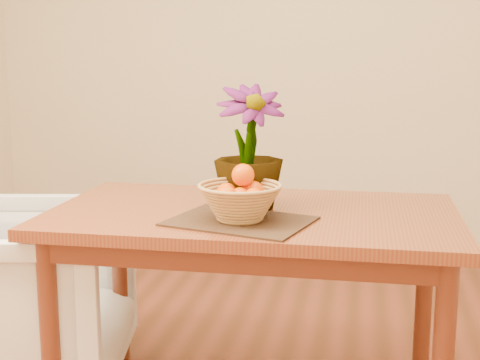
% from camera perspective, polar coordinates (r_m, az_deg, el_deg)
% --- Properties ---
extents(wall_back, '(4.00, 0.02, 2.70)m').
position_cam_1_polar(wall_back, '(4.19, 5.59, 11.54)').
color(wall_back, beige).
rests_on(wall_back, floor).
extents(table, '(1.40, 0.80, 0.75)m').
position_cam_1_polar(table, '(2.34, 1.10, -4.68)').
color(table, brown).
rests_on(table, floor).
extents(placemat, '(0.50, 0.43, 0.01)m').
position_cam_1_polar(placemat, '(2.15, -0.01, -3.53)').
color(placemat, '#3C2616').
rests_on(placemat, table).
extents(wicker_basket, '(0.27, 0.27, 0.11)m').
position_cam_1_polar(wicker_basket, '(2.14, -0.01, -2.03)').
color(wicker_basket, tan).
rests_on(wicker_basket, placemat).
extents(orange_pile, '(0.17, 0.17, 0.13)m').
position_cam_1_polar(orange_pile, '(2.14, 0.05, -0.98)').
color(orange_pile, '#D35003').
rests_on(orange_pile, wicker_basket).
extents(potted_plant, '(0.32, 0.32, 0.43)m').
position_cam_1_polar(potted_plant, '(2.30, 0.76, 2.77)').
color(potted_plant, '#184814').
rests_on(potted_plant, table).
extents(armchair, '(0.85, 0.89, 0.79)m').
position_cam_1_polar(armchair, '(2.71, -18.21, -8.98)').
color(armchair, '#7D6856').
rests_on(armchair, floor).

